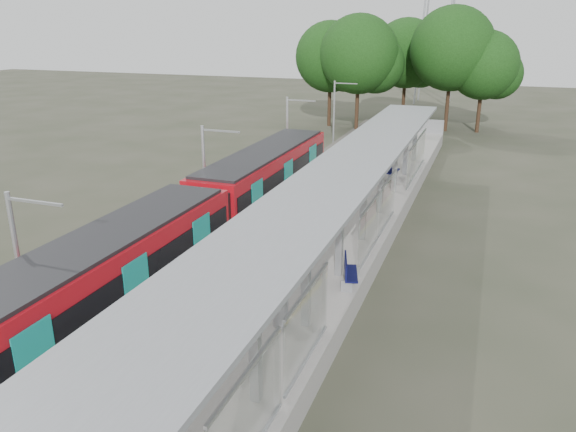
# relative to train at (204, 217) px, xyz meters

# --- Properties ---
(trackbed) EXTENTS (3.00, 70.00, 0.24)m
(trackbed) POSITION_rel_train_xyz_m (-0.00, 4.51, -1.93)
(trackbed) COLOR #59544C
(trackbed) RESTS_ON ground
(platform) EXTENTS (6.00, 50.00, 1.00)m
(platform) POSITION_rel_train_xyz_m (4.50, 4.51, -1.55)
(platform) COLOR gray
(platform) RESTS_ON ground
(tactile_strip) EXTENTS (0.60, 50.00, 0.02)m
(tactile_strip) POSITION_rel_train_xyz_m (1.95, 4.51, -1.04)
(tactile_strip) COLOR yellow
(tactile_strip) RESTS_ON platform
(end_fence) EXTENTS (6.00, 0.10, 1.20)m
(end_fence) POSITION_rel_train_xyz_m (4.50, 29.46, -0.45)
(end_fence) COLOR #9EA0A5
(end_fence) RESTS_ON platform
(train) EXTENTS (2.74, 27.60, 3.62)m
(train) POSITION_rel_train_xyz_m (0.00, 0.00, 0.00)
(train) COLOR black
(train) RESTS_ON ground
(canopy) EXTENTS (3.27, 38.00, 3.66)m
(canopy) POSITION_rel_train_xyz_m (6.11, 0.69, 2.15)
(canopy) COLOR #9EA0A5
(canopy) RESTS_ON platform
(tree_cluster) EXTENTS (21.37, 15.05, 11.80)m
(tree_cluster) POSITION_rel_train_xyz_m (2.63, 36.79, 5.15)
(tree_cluster) COLOR #382316
(tree_cluster) RESTS_ON ground
(catenary_masts) EXTENTS (2.08, 48.16, 5.40)m
(catenary_masts) POSITION_rel_train_xyz_m (-1.72, 3.51, 0.86)
(catenary_masts) COLOR #9EA0A5
(catenary_masts) RESTS_ON ground
(bench_mid) EXTENTS (0.87, 1.59, 1.04)m
(bench_mid) POSITION_rel_train_xyz_m (7.06, -2.22, -0.50)
(bench_mid) COLOR #0D0E43
(bench_mid) RESTS_ON platform
(bench_far) EXTENTS (0.62, 1.56, 1.04)m
(bench_far) POSITION_rel_train_xyz_m (5.90, 13.26, -0.50)
(bench_far) COLOR #0D0E43
(bench_far) RESTS_ON platform
(info_pillar_far) EXTENTS (0.43, 0.43, 1.91)m
(info_pillar_far) POSITION_rel_train_xyz_m (5.15, 12.80, -0.22)
(info_pillar_far) COLOR beige
(info_pillar_far) RESTS_ON platform
(litter_bin) EXTENTS (0.60, 0.60, 1.02)m
(litter_bin) POSITION_rel_train_xyz_m (5.75, -5.76, -0.54)
(litter_bin) COLOR #9EA0A5
(litter_bin) RESTS_ON platform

